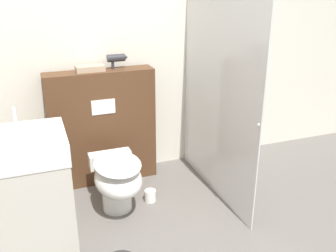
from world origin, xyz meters
TOP-DOWN VIEW (x-y plane):
  - wall_back at (0.00, 1.88)m, footprint 8.00×0.06m
  - partition_panel at (-0.28, 1.70)m, footprint 1.02×0.23m
  - shower_glass at (0.67, 1.14)m, footprint 0.04×1.42m
  - toilet at (-0.29, 1.08)m, footprint 0.39×0.65m
  - sink_vanity at (-1.00, 0.57)m, footprint 0.57×0.51m
  - hair_drier at (-0.09, 1.73)m, footprint 0.20×0.07m
  - folded_towel at (-0.35, 1.72)m, footprint 0.26×0.15m
  - spare_toilet_roll at (0.02, 1.14)m, footprint 0.10×0.10m

SIDE VIEW (x-z plane):
  - spare_toilet_roll at x=0.02m, z-range 0.00..0.11m
  - toilet at x=-0.29m, z-range 0.06..0.57m
  - sink_vanity at x=-1.00m, z-range -0.07..1.10m
  - partition_panel at x=-0.28m, z-range 0.00..1.13m
  - shower_glass at x=0.67m, z-range 0.00..1.91m
  - folded_towel at x=-0.35m, z-range 1.13..1.18m
  - hair_drier at x=-0.09m, z-range 1.16..1.30m
  - wall_back at x=0.00m, z-range 0.00..2.50m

